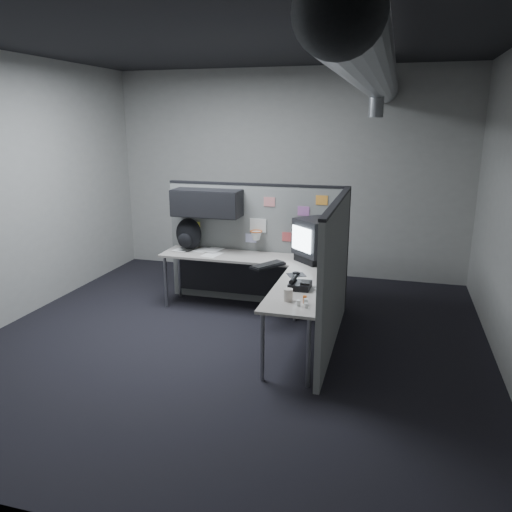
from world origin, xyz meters
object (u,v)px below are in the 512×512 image
(desk, at_px, (261,272))
(backpack, at_px, (188,234))
(monitor, at_px, (318,240))
(keyboard, at_px, (268,265))
(phone, at_px, (300,285))

(desk, distance_m, backpack, 1.23)
(backpack, bearing_deg, desk, 0.17)
(monitor, distance_m, backpack, 1.76)
(desk, distance_m, keyboard, 0.22)
(desk, height_order, monitor, monitor)
(monitor, bearing_deg, backpack, 175.27)
(monitor, bearing_deg, desk, -157.77)
(backpack, bearing_deg, keyboard, -3.37)
(monitor, height_order, phone, monitor)
(desk, relative_size, phone, 9.47)
(desk, bearing_deg, phone, -51.88)
(keyboard, distance_m, phone, 0.85)
(monitor, bearing_deg, phone, -92.09)
(monitor, distance_m, phone, 1.11)
(desk, bearing_deg, monitor, 23.72)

